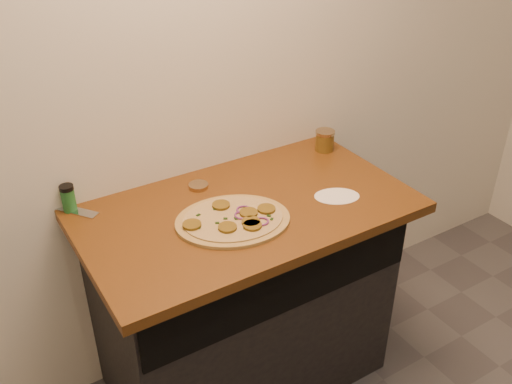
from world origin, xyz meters
TOP-DOWN VIEW (x-y plane):
  - cabinet at (0.00, 1.45)m, footprint 1.10×0.60m
  - countertop at (0.00, 1.42)m, footprint 1.20×0.70m
  - pizza at (-0.09, 1.35)m, footprint 0.49×0.49m
  - chefs_knife at (-0.60, 1.78)m, footprint 0.21×0.27m
  - mason_jar_lid at (-0.09, 1.62)m, footprint 0.09×0.09m
  - salsa_jar at (0.51, 1.63)m, footprint 0.08×0.08m
  - spice_shaker at (-0.55, 1.72)m, footprint 0.05×0.05m
  - flour_spill at (0.32, 1.30)m, footprint 0.23×0.23m

SIDE VIEW (x-z plane):
  - cabinet at x=0.00m, z-range 0.00..0.86m
  - countertop at x=0.00m, z-range 0.86..0.90m
  - flour_spill at x=0.32m, z-range 0.90..0.90m
  - chefs_knife at x=-0.60m, z-range 0.90..0.91m
  - mason_jar_lid at x=-0.09m, z-range 0.90..0.92m
  - pizza at x=-0.09m, z-range 0.90..0.92m
  - salsa_jar at x=0.51m, z-range 0.90..0.99m
  - spice_shaker at x=-0.55m, z-range 0.90..1.00m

